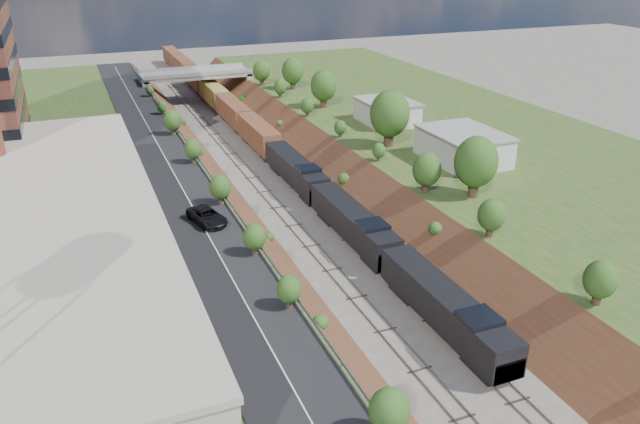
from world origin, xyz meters
The scene contains 16 objects.
platform_left centered at (-33.00, 60.00, 2.50)m, with size 44.00×180.00×5.00m, color #344C1F.
platform_right centered at (33.00, 60.00, 2.50)m, with size 44.00×180.00×5.00m, color #344C1F.
embankment_left centered at (-11.00, 60.00, 0.00)m, with size 7.07×180.00×7.07m, color brown.
embankment_right centered at (11.00, 60.00, 0.00)m, with size 7.07×180.00×7.07m, color brown.
rail_left_track centered at (-2.60, 60.00, 0.09)m, with size 1.58×180.00×0.18m, color gray.
rail_right_track centered at (2.60, 60.00, 0.09)m, with size 1.58×180.00×0.18m, color gray.
road centered at (-15.50, 60.00, 5.05)m, with size 8.00×180.00×0.10m, color black.
guardrail centered at (-11.40, 59.80, 5.55)m, with size 0.10×171.00×0.70m.
commercial_building centered at (-28.00, 38.00, 8.51)m, with size 14.30×62.30×7.00m.
overpass centered at (0.00, 122.00, 4.92)m, with size 24.50×8.30×7.40m.
white_building_near centered at (23.50, 52.00, 7.00)m, with size 9.00×12.00×4.00m, color silver.
white_building_far centered at (23.00, 74.00, 6.80)m, with size 8.00×10.00×3.60m, color silver.
tree_right_large centered at (17.00, 40.00, 9.38)m, with size 5.25×5.25×7.61m.
tree_left_crest centered at (-11.80, 20.00, 7.04)m, with size 2.45×2.45×3.55m.
freight_train centered at (2.60, 98.24, 2.72)m, with size 3.23×164.08×4.78m.
suv centered at (-14.85, 44.21, 5.91)m, with size 2.69×5.84×1.62m, color black.
Camera 1 is at (-26.83, -18.50, 33.68)m, focal length 35.00 mm.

